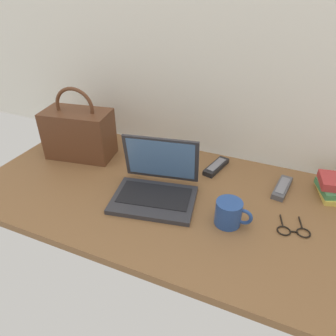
% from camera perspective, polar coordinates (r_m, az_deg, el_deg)
% --- Properties ---
extents(desk, '(1.60, 0.76, 0.03)m').
position_cam_1_polar(desk, '(1.23, 1.30, -5.60)').
color(desk, brown).
rests_on(desk, ground).
extents(laptop, '(0.35, 0.31, 0.22)m').
position_cam_1_polar(laptop, '(1.20, -2.16, -3.17)').
color(laptop, '#2D2D33').
rests_on(laptop, desk).
extents(coffee_mug, '(0.13, 0.09, 0.09)m').
position_cam_1_polar(coffee_mug, '(1.09, 11.16, -8.11)').
color(coffee_mug, '#26478C').
rests_on(coffee_mug, desk).
extents(remote_control_near, '(0.07, 0.16, 0.02)m').
position_cam_1_polar(remote_control_near, '(1.32, 20.21, -3.41)').
color(remote_control_near, '#4C4C51').
rests_on(remote_control_near, desk).
extents(remote_control_far, '(0.08, 0.17, 0.02)m').
position_cam_1_polar(remote_control_far, '(1.39, 8.83, 0.26)').
color(remote_control_far, black).
rests_on(remote_control_far, desk).
extents(eyeglasses, '(0.12, 0.12, 0.01)m').
position_cam_1_polar(eyeglasses, '(1.15, 22.03, -10.64)').
color(eyeglasses, black).
rests_on(eyeglasses, desk).
extents(handbag, '(0.32, 0.21, 0.33)m').
position_cam_1_polar(handbag, '(1.49, -16.01, 6.24)').
color(handbag, '#59331E').
rests_on(handbag, desk).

